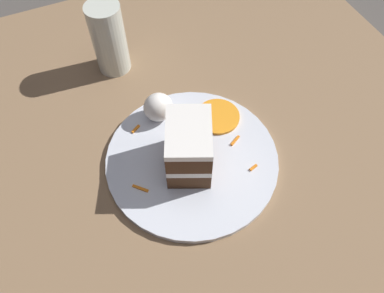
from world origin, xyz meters
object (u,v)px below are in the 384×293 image
Objects in this scene: cake_slice at (189,147)px; cream_dollop at (158,107)px; drinking_glass at (110,43)px; orange_garnish at (218,116)px; plate at (192,159)px.

cake_slice is 0.11m from cream_dollop.
cake_slice is at bearing -81.32° from drinking_glass.
plate is at bearing -142.85° from orange_garnish.
cream_dollop is at bearing -61.16° from cake_slice.
cream_dollop is at bearing -79.01° from drinking_glass.
cake_slice is at bearing -84.83° from cream_dollop.
drinking_glass is (-0.12, 0.20, 0.04)m from orange_garnish.
cream_dollop is at bearing 155.14° from orange_garnish.
orange_garnish is at bearing -58.62° from drinking_glass.
plate is at bearing -79.61° from cream_dollop.
plate is 3.70× the size of orange_garnish.
cream_dollop reaches higher than orange_garnish.
orange_garnish is at bearing 37.15° from plate.
drinking_glass is at bearing 121.38° from orange_garnish.
drinking_glass is (-0.03, 0.16, 0.02)m from cream_dollop.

